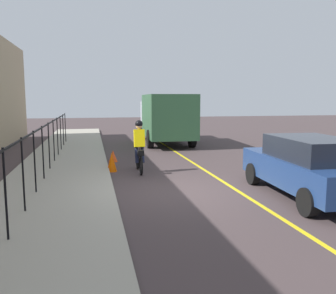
# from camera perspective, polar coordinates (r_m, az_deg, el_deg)

# --- Properties ---
(ground_plane) EXTENTS (80.00, 80.00, 0.00)m
(ground_plane) POSITION_cam_1_polar(r_m,az_deg,el_deg) (9.95, 1.90, -7.14)
(ground_plane) COLOR #443738
(lane_line_centre) EXTENTS (36.00, 0.12, 0.01)m
(lane_line_centre) POSITION_cam_1_polar(r_m,az_deg,el_deg) (10.44, 10.51, -6.54)
(lane_line_centre) COLOR yellow
(lane_line_centre) RESTS_ON ground
(sidewalk) EXTENTS (40.00, 3.20, 0.15)m
(sidewalk) POSITION_cam_1_polar(r_m,az_deg,el_deg) (9.71, -18.13, -7.45)
(sidewalk) COLOR #A49D8D
(sidewalk) RESTS_ON ground
(iron_fence) EXTENTS (20.92, 0.04, 1.60)m
(iron_fence) POSITION_cam_1_polar(r_m,az_deg,el_deg) (10.51, -20.03, 0.47)
(iron_fence) COLOR black
(iron_fence) RESTS_ON sidewalk
(cyclist_lead) EXTENTS (1.71, 0.36, 1.83)m
(cyclist_lead) POSITION_cam_1_polar(r_m,az_deg,el_deg) (12.34, -4.62, 0.06)
(cyclist_lead) COLOR black
(cyclist_lead) RESTS_ON ground
(patrol_sedan) EXTENTS (4.48, 2.08, 1.58)m
(patrol_sedan) POSITION_cam_1_polar(r_m,az_deg,el_deg) (9.93, 21.56, -2.84)
(patrol_sedan) COLOR navy
(patrol_sedan) RESTS_ON ground
(box_truck_background) EXTENTS (6.80, 2.76, 2.78)m
(box_truck_background) POSITION_cam_1_polar(r_m,az_deg,el_deg) (20.42, -0.39, 4.92)
(box_truck_background) COLOR #315D3B
(box_truck_background) RESTS_ON ground
(traffic_cone_near) EXTENTS (0.36, 0.36, 0.47)m
(traffic_cone_near) POSITION_cam_1_polar(r_m,az_deg,el_deg) (14.70, -8.79, -1.43)
(traffic_cone_near) COLOR #FA4F18
(traffic_cone_near) RESTS_ON ground
(traffic_cone_far) EXTENTS (0.36, 0.36, 0.68)m
(traffic_cone_far) POSITION_cam_1_polar(r_m,az_deg,el_deg) (12.72, -8.99, -2.39)
(traffic_cone_far) COLOR #EF5802
(traffic_cone_far) RESTS_ON ground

